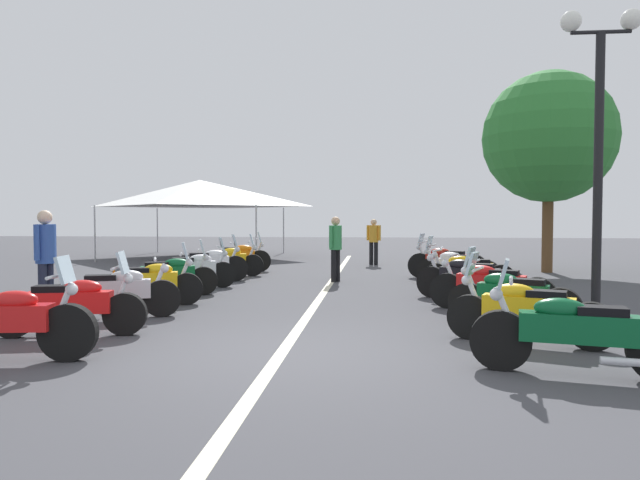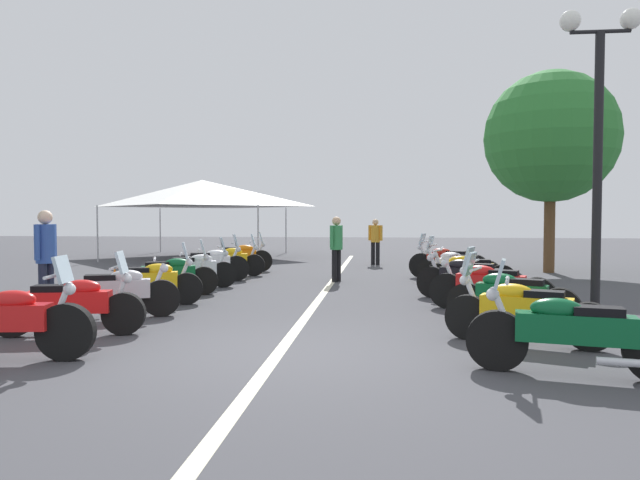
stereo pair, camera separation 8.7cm
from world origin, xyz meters
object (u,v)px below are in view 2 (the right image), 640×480
(bystander_1, at_px, (336,244))
(motorcycle_right_row_7, at_px, (447,261))
(motorcycle_left_row_6, at_px, (210,263))
(motorcycle_right_row_5, at_px, (468,272))
(bystander_0, at_px, (46,253))
(roadside_tree_0, at_px, (551,137))
(motorcycle_left_row_4, at_px, (170,274))
(motorcycle_left_row_2, at_px, (116,291))
(motorcycle_left_row_3, at_px, (151,281))
(event_tent, at_px, (202,193))
(motorcycle_left_row_8, at_px, (240,256))
(traffic_cone_0, at_px, (115,281))
(motorcycle_left_row_1, at_px, (71,304))
(motorcycle_right_row_1, at_px, (523,310))
(traffic_cone_1, at_px, (68,292))
(motorcycle_right_row_2, at_px, (510,296))
(motorcycle_left_row_0, at_px, (0,320))
(street_lamp_twin_globe, at_px, (599,110))
(motorcycle_right_row_4, at_px, (469,277))
(motorcycle_left_row_7, at_px, (228,260))
(motorcycle_right_row_6, at_px, (457,266))
(bystander_2, at_px, (375,238))
(motorcycle_left_row_5, at_px, (195,269))
(motorcycle_right_row_0, at_px, (571,332))
(motorcycle_right_row_3, at_px, (489,286))

(bystander_1, bearing_deg, motorcycle_right_row_7, -134.18)
(motorcycle_left_row_6, bearing_deg, motorcycle_right_row_5, -32.09)
(bystander_0, relative_size, roadside_tree_0, 0.30)
(motorcycle_left_row_4, bearing_deg, motorcycle_left_row_2, -104.44)
(motorcycle_left_row_3, height_order, event_tent, event_tent)
(motorcycle_left_row_8, height_order, traffic_cone_0, motorcycle_left_row_8)
(motorcycle_left_row_1, relative_size, motorcycle_left_row_8, 1.04)
(motorcycle_right_row_1, bearing_deg, motorcycle_left_row_8, -35.68)
(motorcycle_left_row_2, xyz_separation_m, traffic_cone_1, (1.01, 1.43, -0.16))
(motorcycle_left_row_2, relative_size, motorcycle_right_row_2, 1.05)
(motorcycle_left_row_0, xyz_separation_m, motorcycle_right_row_7, (9.45, -6.13, 0.00))
(motorcycle_left_row_0, height_order, street_lamp_twin_globe, street_lamp_twin_globe)
(motorcycle_right_row_4, relative_size, traffic_cone_1, 3.36)
(motorcycle_left_row_0, bearing_deg, motorcycle_right_row_4, 33.56)
(traffic_cone_0, xyz_separation_m, roadside_tree_0, (6.11, -10.67, 3.74))
(motorcycle_left_row_7, height_order, motorcycle_right_row_7, motorcycle_right_row_7)
(motorcycle_right_row_4, height_order, motorcycle_right_row_6, motorcycle_right_row_6)
(motorcycle_left_row_0, distance_m, motorcycle_left_row_8, 10.86)
(bystander_0, relative_size, bystander_2, 1.12)
(motorcycle_right_row_6, bearing_deg, street_lamp_twin_globe, 125.46)
(street_lamp_twin_globe, bearing_deg, event_tent, 37.98)
(motorcycle_left_row_3, bearing_deg, motorcycle_left_row_1, -107.79)
(motorcycle_left_row_1, distance_m, motorcycle_right_row_4, 7.33)
(motorcycle_left_row_1, distance_m, motorcycle_left_row_8, 9.44)
(traffic_cone_0, bearing_deg, motorcycle_left_row_8, -14.64)
(motorcycle_left_row_6, height_order, roadside_tree_0, roadside_tree_0)
(motorcycle_left_row_2, xyz_separation_m, traffic_cone_0, (2.71, 1.33, -0.16))
(motorcycle_right_row_4, bearing_deg, event_tent, -28.91)
(motorcycle_right_row_2, xyz_separation_m, motorcycle_right_row_7, (6.60, 0.20, 0.02))
(bystander_0, relative_size, event_tent, 0.27)
(motorcycle_left_row_3, xyz_separation_m, motorcycle_left_row_7, (5.37, -0.02, 0.00))
(motorcycle_left_row_5, xyz_separation_m, motorcycle_right_row_1, (-5.28, -6.17, 0.00))
(motorcycle_left_row_8, xyz_separation_m, roadside_tree_0, (0.77, -9.28, 3.56))
(motorcycle_right_row_2, relative_size, event_tent, 0.28)
(motorcycle_left_row_8, height_order, bystander_2, bystander_2)
(motorcycle_left_row_0, relative_size, street_lamp_twin_globe, 0.45)
(motorcycle_right_row_7, height_order, roadside_tree_0, roadside_tree_0)
(motorcycle_right_row_1, height_order, motorcycle_right_row_2, motorcycle_right_row_2)
(motorcycle_right_row_1, distance_m, event_tent, 18.19)
(motorcycle_left_row_2, xyz_separation_m, motorcycle_right_row_1, (-1.29, -6.17, 0.01))
(motorcycle_left_row_1, xyz_separation_m, roadside_tree_0, (10.21, -9.33, 3.58))
(motorcycle_left_row_5, xyz_separation_m, street_lamp_twin_globe, (-3.55, -7.68, 2.87))
(roadside_tree_0, bearing_deg, motorcycle_left_row_6, 110.37)
(motorcycle_right_row_1, bearing_deg, motorcycle_left_row_1, 22.11)
(motorcycle_left_row_8, distance_m, motorcycle_right_row_0, 12.49)
(motorcycle_right_row_5, distance_m, traffic_cone_0, 7.69)
(motorcycle_left_row_5, bearing_deg, motorcycle_right_row_3, -44.25)
(motorcycle_right_row_4, bearing_deg, motorcycle_right_row_5, -75.42)
(motorcycle_left_row_7, bearing_deg, roadside_tree_0, 2.40)
(motorcycle_left_row_8, height_order, motorcycle_right_row_0, motorcycle_left_row_8)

